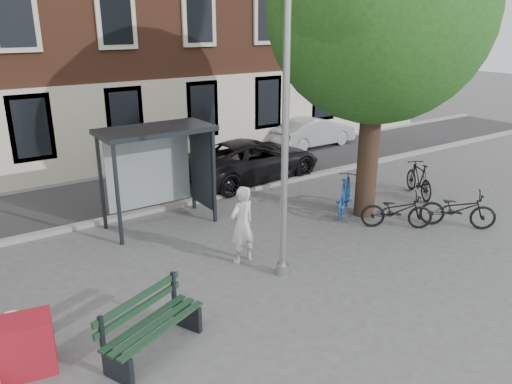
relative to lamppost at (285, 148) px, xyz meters
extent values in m
plane|color=#4C4C4F|center=(0.00, 0.00, -2.78)|extent=(90.00, 90.00, 0.00)
cube|color=#28282B|center=(0.00, 7.00, -2.78)|extent=(40.00, 4.00, 0.01)
cube|color=gray|center=(0.00, 5.00, -2.72)|extent=(40.00, 0.25, 0.12)
cube|color=gray|center=(0.00, 9.00, -2.72)|extent=(40.00, 0.25, 0.12)
cylinder|color=#9EA0A3|center=(0.00, 0.00, 0.22)|extent=(0.14, 0.14, 6.00)
cylinder|color=#9EA0A3|center=(0.00, 0.00, -2.66)|extent=(0.28, 0.28, 0.24)
cylinder|color=black|center=(4.00, 1.50, -1.08)|extent=(0.56, 0.56, 3.40)
sphere|color=#254916|center=(4.00, 1.50, 2.62)|extent=(5.60, 5.60, 5.60)
cube|color=#1E2328|center=(-2.30, 3.40, -1.53)|extent=(0.08, 0.08, 2.50)
cube|color=#1E2328|center=(0.30, 3.40, -1.53)|extent=(0.08, 0.08, 2.50)
cube|color=#1E2328|center=(-2.30, 4.60, -1.53)|extent=(0.08, 0.08, 2.50)
cube|color=#1E2328|center=(0.30, 4.60, -1.53)|extent=(0.08, 0.08, 2.50)
cube|color=#1E2328|center=(-1.00, 4.00, -0.22)|extent=(2.85, 1.45, 0.12)
cube|color=#8C999E|center=(-1.00, 4.60, -1.41)|extent=(2.34, 0.04, 2.00)
cube|color=#1E2328|center=(0.30, 4.00, -1.41)|extent=(0.12, 1.14, 2.12)
cube|color=#D84C19|center=(0.37, 4.00, -1.41)|extent=(0.02, 0.90, 1.62)
imported|color=silver|center=(-0.37, 1.00, -1.90)|extent=(0.71, 0.53, 1.78)
cube|color=#1E2328|center=(-4.06, -1.26, -2.54)|extent=(0.31, 0.58, 0.48)
cube|color=#1E2328|center=(-2.58, -0.62, -2.54)|extent=(0.31, 0.58, 0.48)
cube|color=#173320|center=(-3.24, -1.11, -2.28)|extent=(1.78, 0.87, 0.04)
cube|color=#173320|center=(-3.32, -0.94, -2.28)|extent=(1.78, 0.87, 0.04)
cube|color=#173320|center=(-3.39, -0.76, -2.28)|extent=(1.78, 0.87, 0.04)
cube|color=#173320|center=(-3.44, -0.66, -2.06)|extent=(1.75, 0.80, 0.11)
cube|color=#173320|center=(-3.44, -0.66, -1.87)|extent=(1.75, 0.80, 0.11)
imported|color=black|center=(3.99, 0.36, -2.30)|extent=(1.82, 1.64, 0.96)
imported|color=#1C4D9A|center=(3.63, 1.90, -2.23)|extent=(1.79, 1.52, 1.11)
imported|color=black|center=(5.35, -0.50, -2.29)|extent=(1.74, 1.86, 0.99)
imported|color=black|center=(6.50, 1.65, -2.25)|extent=(1.29, 1.82, 1.08)
imported|color=black|center=(3.28, 6.00, -2.10)|extent=(5.10, 2.67, 1.37)
imported|color=#A5A8AD|center=(8.05, 8.40, -2.15)|extent=(3.92, 1.50, 1.28)
cube|color=maroon|center=(-5.16, -0.24, -2.33)|extent=(0.99, 0.75, 0.90)
cube|color=#212D97|center=(-4.98, 0.65, -2.68)|extent=(0.63, 0.52, 0.20)
cylinder|color=silver|center=(-5.14, 0.97, -2.60)|extent=(0.32, 0.32, 0.36)
cylinder|color=#9EA0A3|center=(4.55, 1.90, -1.89)|extent=(0.04, 0.04, 1.78)
cube|color=gold|center=(4.55, 1.90, -1.15)|extent=(0.32, 0.09, 0.42)
camera|label=1|loc=(-5.85, -7.53, 2.36)|focal=35.00mm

